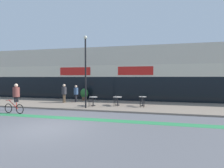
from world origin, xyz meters
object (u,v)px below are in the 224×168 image
object	(u,v)px
bistro_table_2	(143,99)
cafe_chair_1_near	(116,100)
cafe_chair_2_near	(142,101)
cafe_chair_0_near	(91,100)
bistro_table_0	(93,99)
lamp_post	(86,67)
bistro_table_1	(117,99)
planter_pot	(84,94)
pedestrian_near_end	(64,92)
pedestrian_far_end	(76,92)
cyclist_0	(16,96)

from	to	relation	value
bistro_table_2	cafe_chair_1_near	distance (m)	2.20
bistro_table_2	cafe_chair_2_near	size ratio (longest dim) A/B	0.85
cafe_chair_0_near	cafe_chair_1_near	distance (m)	2.01
cafe_chair_1_near	cafe_chair_2_near	world-z (taller)	same
bistro_table_0	lamp_post	distance (m)	2.89
bistro_table_1	lamp_post	distance (m)	3.86
cafe_chair_1_near	lamp_post	world-z (taller)	lamp_post
cafe_chair_1_near	planter_pot	world-z (taller)	planter_pot
pedestrian_near_end	pedestrian_far_end	distance (m)	1.09
lamp_post	pedestrian_far_end	bearing A→B (deg)	126.85
bistro_table_0	cafe_chair_2_near	xyz separation A→B (m)	(3.97, 0.14, -0.01)
bistro_table_1	pedestrian_far_end	xyz separation A→B (m)	(-4.21, 0.93, 0.44)
cafe_chair_0_near	pedestrian_far_end	world-z (taller)	pedestrian_far_end
cafe_chair_2_near	cyclist_0	xyz separation A→B (m)	(-8.23, -3.82, 0.55)
bistro_table_0	cyclist_0	bearing A→B (deg)	-139.21
pedestrian_near_end	pedestrian_far_end	world-z (taller)	pedestrian_near_end
pedestrian_near_end	pedestrian_far_end	size ratio (longest dim) A/B	1.07
bistro_table_2	cafe_chair_2_near	distance (m)	0.63
bistro_table_2	cyclist_0	bearing A→B (deg)	-151.67
bistro_table_0	pedestrian_far_end	world-z (taller)	pedestrian_far_end
pedestrian_near_end	pedestrian_far_end	bearing A→B (deg)	-142.17
cafe_chair_2_near	cafe_chair_1_near	bearing A→B (deg)	98.07
cafe_chair_1_near	bistro_table_0	bearing A→B (deg)	99.77
bistro_table_1	bistro_table_2	xyz separation A→B (m)	(2.08, 0.07, 0.03)
planter_pot	pedestrian_far_end	distance (m)	1.41
bistro_table_0	pedestrian_far_end	distance (m)	2.86
planter_pot	pedestrian_near_end	world-z (taller)	pedestrian_near_end
bistro_table_2	planter_pot	bearing A→B (deg)	159.74
bistro_table_2	pedestrian_far_end	xyz separation A→B (m)	(-6.29, 0.87, 0.41)
cafe_chair_0_near	lamp_post	size ratio (longest dim) A/B	0.16
cafe_chair_0_near	lamp_post	xyz separation A→B (m)	(-0.19, -0.57, 2.63)
bistro_table_2	cafe_chair_2_near	bearing A→B (deg)	-90.76
cafe_chair_0_near	cafe_chair_2_near	xyz separation A→B (m)	(3.97, 0.77, 0.00)
cyclist_0	pedestrian_far_end	world-z (taller)	cyclist_0
bistro_table_2	planter_pot	size ratio (longest dim) A/B	0.63
bistro_table_0	cafe_chair_1_near	bearing A→B (deg)	2.34
bistro_table_2	pedestrian_far_end	size ratio (longest dim) A/B	0.48
cafe_chair_0_near	bistro_table_2	bearing A→B (deg)	-72.15
cafe_chair_0_near	bistro_table_1	bearing A→B (deg)	-56.44
cyclist_0	pedestrian_near_end	size ratio (longest dim) A/B	1.19
bistro_table_2	cafe_chair_0_near	distance (m)	4.22
cyclist_0	pedestrian_near_end	xyz separation A→B (m)	(1.02, 4.73, -0.04)
cyclist_0	pedestrian_far_end	size ratio (longest dim) A/B	1.27
bistro_table_2	pedestrian_near_end	size ratio (longest dim) A/B	0.45
cafe_chair_2_near	lamp_post	xyz separation A→B (m)	(-4.16, -1.34, 2.63)
cafe_chair_0_near	planter_pot	world-z (taller)	planter_pot
cafe_chair_1_near	cyclist_0	xyz separation A→B (m)	(-6.14, -3.75, 0.55)
cafe_chair_0_near	cafe_chair_1_near	world-z (taller)	same
bistro_table_2	lamp_post	bearing A→B (deg)	-154.84
bistro_table_1	lamp_post	xyz separation A→B (m)	(-2.09, -1.89, 2.64)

